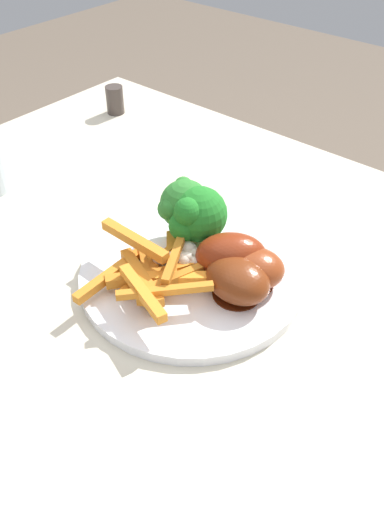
% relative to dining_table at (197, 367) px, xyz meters
% --- Properties ---
extents(dining_table, '(1.04, 0.76, 0.72)m').
position_rel_dining_table_xyz_m(dining_table, '(0.00, 0.00, 0.00)').
color(dining_table, beige).
rests_on(dining_table, ground_plane).
extents(dinner_plate, '(0.25, 0.25, 0.01)m').
position_rel_dining_table_xyz_m(dinner_plate, '(-0.03, 0.03, 0.12)').
color(dinner_plate, white).
rests_on(dinner_plate, dining_table).
extents(broccoli_floret_front, '(0.05, 0.04, 0.06)m').
position_rel_dining_table_xyz_m(broccoli_floret_front, '(-0.05, 0.06, 0.16)').
color(broccoli_floret_front, '#81AA5A').
rests_on(broccoli_floret_front, dinner_plate).
extents(broccoli_floret_middle, '(0.07, 0.07, 0.08)m').
position_rel_dining_table_xyz_m(broccoli_floret_middle, '(-0.05, 0.06, 0.17)').
color(broccoli_floret_middle, '#8CAC4C').
rests_on(broccoli_floret_middle, dinner_plate).
extents(broccoli_floret_back, '(0.06, 0.06, 0.08)m').
position_rel_dining_table_xyz_m(broccoli_floret_back, '(-0.07, 0.06, 0.17)').
color(broccoli_floret_back, '#76A74E').
rests_on(broccoli_floret_back, dinner_plate).
extents(carrot_fries_pile, '(0.15, 0.15, 0.04)m').
position_rel_dining_table_xyz_m(carrot_fries_pile, '(-0.04, -0.02, 0.14)').
color(carrot_fries_pile, orange).
rests_on(carrot_fries_pile, dinner_plate).
extents(chicken_drumstick_near, '(0.12, 0.08, 0.04)m').
position_rel_dining_table_xyz_m(chicken_drumstick_near, '(0.03, 0.05, 0.14)').
color(chicken_drumstick_near, '#5F200E').
rests_on(chicken_drumstick_near, dinner_plate).
extents(chicken_drumstick_far, '(0.12, 0.06, 0.04)m').
position_rel_dining_table_xyz_m(chicken_drumstick_far, '(0.03, 0.03, 0.14)').
color(chicken_drumstick_far, '#4C1B0A').
rests_on(chicken_drumstick_far, dinner_plate).
extents(chicken_drumstick_extra, '(0.11, 0.10, 0.05)m').
position_rel_dining_table_xyz_m(chicken_drumstick_extra, '(0.00, 0.05, 0.15)').
color(chicken_drumstick_extra, '#5A190A').
rests_on(chicken_drumstick_extra, dinner_plate).
extents(pepper_shaker, '(0.03, 0.03, 0.05)m').
position_rel_dining_table_xyz_m(pepper_shaker, '(-0.40, 0.27, 0.13)').
color(pepper_shaker, '#423833').
rests_on(pepper_shaker, dining_table).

